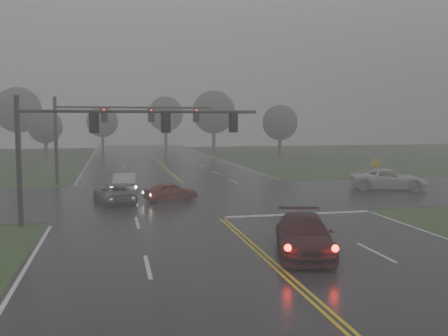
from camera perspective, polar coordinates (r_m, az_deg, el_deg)
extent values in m
plane|color=#2A411B|center=(13.95, 12.77, -16.76)|extent=(180.00, 180.00, 0.00)
cube|color=black|center=(32.57, -2.44, -3.88)|extent=(18.00, 160.00, 0.02)
cube|color=black|center=(34.52, -3.03, -3.36)|extent=(120.00, 14.00, 0.02)
cube|color=silver|center=(28.43, 8.58, -5.29)|extent=(8.50, 0.50, 0.01)
imported|color=#370A0B|center=(20.20, 9.11, -9.69)|extent=(3.42, 5.53, 1.49)
imported|color=maroon|center=(33.10, -6.08, -3.76)|extent=(3.84, 2.44, 1.22)
imported|color=#B8BBC1|center=(36.89, -11.11, -2.89)|extent=(2.02, 4.66, 1.49)
imported|color=slate|center=(32.87, -12.43, -3.91)|extent=(3.00, 4.81, 1.24)
imported|color=silver|center=(40.24, 18.25, -2.38)|extent=(6.27, 4.33, 1.59)
cylinder|color=black|center=(26.62, -22.41, 0.69)|extent=(0.25, 0.25, 6.49)
cylinder|color=black|center=(26.55, -22.61, 6.13)|extent=(0.16, 0.16, 0.72)
cylinder|color=black|center=(26.19, -9.32, 6.39)|extent=(12.16, 0.16, 0.16)
cube|color=black|center=(26.16, -14.64, 5.10)|extent=(0.31, 0.25, 0.95)
cube|color=black|center=(26.30, -14.63, 5.10)|extent=(0.50, 0.03, 1.13)
cube|color=black|center=(26.28, -6.64, 5.24)|extent=(0.31, 0.25, 0.95)
cube|color=black|center=(26.43, -6.67, 5.24)|extent=(0.50, 0.03, 1.13)
cube|color=black|center=(26.90, 1.14, 5.28)|extent=(0.31, 0.25, 0.95)
cube|color=black|center=(27.04, 1.07, 5.28)|extent=(0.50, 0.03, 1.13)
cylinder|color=black|center=(43.07, -18.66, 2.94)|extent=(0.28, 0.28, 7.24)
cylinder|color=black|center=(43.06, -18.77, 6.69)|extent=(0.18, 0.18, 0.80)
cylinder|color=black|center=(42.86, -10.07, 6.83)|extent=(12.95, 0.18, 0.18)
cube|color=black|center=(42.81, -13.54, 5.96)|extent=(0.34, 0.28, 1.06)
cube|color=black|center=(42.97, -13.54, 5.95)|extent=(0.55, 0.03, 1.26)
cylinder|color=#FF0C05|center=(42.65, -13.55, 6.40)|extent=(0.22, 0.06, 0.22)
cube|color=black|center=(42.92, -8.32, 6.05)|extent=(0.34, 0.28, 1.06)
cube|color=black|center=(43.08, -8.33, 6.04)|extent=(0.55, 0.03, 1.26)
cylinder|color=#FF0C05|center=(42.77, -8.31, 6.49)|extent=(0.22, 0.06, 0.22)
cube|color=black|center=(43.38, -3.17, 6.09)|extent=(0.34, 0.28, 1.06)
cube|color=black|center=(43.54, -3.20, 6.08)|extent=(0.55, 0.03, 1.26)
cylinder|color=#FF0C05|center=(43.23, -3.13, 6.53)|extent=(0.22, 0.06, 0.22)
cylinder|color=black|center=(41.19, 16.88, -0.82)|extent=(0.06, 0.06, 1.92)
cube|color=#C5B00B|center=(41.12, 16.90, 0.51)|extent=(1.01, 0.09, 1.01)
cylinder|color=#362B23|center=(73.27, -19.68, 1.98)|extent=(0.51, 0.51, 2.62)
sphere|color=#31432D|center=(73.17, -19.76, 4.49)|extent=(4.67, 4.67, 4.67)
cylinder|color=#362B23|center=(81.05, -1.18, 3.04)|extent=(0.54, 0.54, 3.91)
sphere|color=#31432D|center=(80.99, -1.19, 6.42)|extent=(6.95, 6.95, 6.95)
cylinder|color=#362B23|center=(88.51, -13.69, 2.78)|extent=(0.52, 0.52, 2.99)
sphere|color=#31432D|center=(88.43, -13.75, 5.15)|extent=(5.32, 5.32, 5.32)
cylinder|color=#362B23|center=(74.44, 6.39, 2.43)|extent=(0.50, 0.50, 2.94)
sphere|color=#31432D|center=(74.34, 6.42, 5.19)|extent=(5.23, 5.23, 5.23)
cylinder|color=#362B23|center=(85.49, -22.36, 2.81)|extent=(0.59, 0.59, 4.08)
sphere|color=#31432D|center=(85.45, -22.48, 6.15)|extent=(7.25, 7.25, 7.25)
cylinder|color=#362B23|center=(98.71, -6.65, 3.41)|extent=(0.62, 0.62, 3.88)
sphere|color=#31432D|center=(98.66, -6.68, 6.16)|extent=(6.89, 6.89, 6.89)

